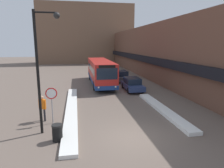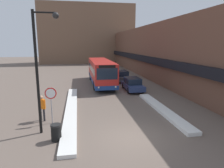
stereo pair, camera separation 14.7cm
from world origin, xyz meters
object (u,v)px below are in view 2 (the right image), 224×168
Objects in this scene: city_bus at (101,71)px; parked_car_front at (133,84)px; trash_bin at (56,132)px; stop_sign at (51,98)px; street_lamp at (41,61)px; parked_car_middle at (121,76)px; pedestrian at (42,106)px.

city_bus is 5.52m from parked_car_front.
trash_bin is at bearing -123.72° from parked_car_front.
stop_sign is (-7.98, -8.54, 1.05)m from parked_car_front.
street_lamp is at bearing -129.44° from parked_car_front.
stop_sign is at bearing -110.40° from city_bus.
parked_car_middle reaches higher than trash_bin.
street_lamp reaches higher than trash_bin.
parked_car_middle is 0.62× the size of street_lamp.
parked_car_front is at bearing -90.00° from parked_car_middle.
trash_bin is (-4.29, -15.57, -1.26)m from city_bus.
stop_sign is at bearing 101.37° from trash_bin.
parked_car_middle is 16.43m from pedestrian.
parked_car_middle is 18.30m from street_lamp.
city_bus is 4.81× the size of stop_sign.
street_lamp is 3.87m from pedestrian.
parked_car_front is (3.17, -4.41, -0.99)m from city_bus.
city_bus is at bearing -153.57° from parked_car_middle.
city_bus is at bearing 74.61° from trash_bin.
street_lamp is at bearing -117.21° from parked_car_middle.
trash_bin is at bearing -57.85° from street_lamp.
parked_car_middle is 16.60m from stop_sign.
parked_car_middle is 1.80× the size of stop_sign.
parked_car_middle is at bearing 26.43° from city_bus.
city_bus is 12.48× the size of trash_bin.
parked_car_middle is (0.00, 5.98, 0.02)m from parked_car_front.
street_lamp reaches higher than stop_sign.
stop_sign is 2.59× the size of trash_bin.
parked_car_front is 5.98m from parked_car_middle.
parked_car_front is at bearing 56.28° from trash_bin.
stop_sign is (-7.98, -14.52, 1.03)m from parked_car_middle.
trash_bin is (1.25, -3.22, -0.60)m from pedestrian.
street_lamp is at bearing -39.70° from pedestrian.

